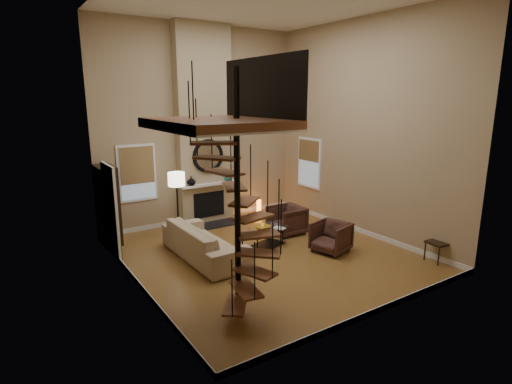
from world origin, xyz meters
TOP-DOWN VIEW (x-y plane):
  - ground at (0.00, 0.00)m, footprint 6.00×6.50m
  - back_wall at (0.00, 3.25)m, footprint 6.00×0.02m
  - front_wall at (0.00, -3.25)m, footprint 6.00×0.02m
  - left_wall at (-3.00, 0.00)m, footprint 0.02×6.50m
  - right_wall at (3.00, 0.00)m, footprint 0.02×6.50m
  - baseboard_back at (0.00, 3.24)m, footprint 6.00×0.02m
  - baseboard_front at (0.00, -3.24)m, footprint 6.00×0.02m
  - baseboard_left at (-2.99, 0.00)m, footprint 0.02×6.50m
  - baseboard_right at (2.99, 0.00)m, footprint 0.02×6.50m
  - chimney_breast at (0.00, 3.06)m, footprint 1.60×0.38m
  - hearth at (0.00, 2.57)m, footprint 1.50×0.60m
  - firebox at (0.00, 2.86)m, footprint 0.95×0.02m
  - mantel at (0.00, 2.78)m, footprint 1.70×0.18m
  - mirror_frame at (0.00, 2.84)m, footprint 0.94×0.10m
  - mirror_disc at (0.00, 2.85)m, footprint 0.80×0.01m
  - vase_left at (-0.55, 2.82)m, footprint 0.24×0.24m
  - vase_right at (0.60, 2.82)m, footprint 0.20×0.20m
  - window_back at (-1.90, 3.22)m, footprint 1.02×0.06m
  - window_right at (2.97, 2.00)m, footprint 0.06×1.02m
  - entry_door at (-2.95, 1.80)m, footprint 0.10×1.05m
  - loft at (-2.04, -1.80)m, footprint 1.70×2.20m
  - spiral_stair at (-1.78, -1.79)m, footprint 1.47×1.47m
  - hutch at (-2.82, 2.78)m, footprint 0.42×0.89m
  - sofa at (-1.29, 0.58)m, footprint 1.05×2.58m
  - armchair_near at (1.39, 0.91)m, footprint 0.86×0.84m
  - armchair_far at (1.44, -0.70)m, footprint 0.96×0.94m
  - coffee_table at (0.18, 0.36)m, footprint 1.41×1.02m
  - bowl at (0.18, 0.41)m, footprint 0.39×0.39m
  - book at (0.53, 0.21)m, footprint 0.29×0.33m
  - floor_lamp at (-1.25, 2.14)m, footprint 0.42×0.42m
  - accent_lamp at (1.61, 2.70)m, footprint 0.13×0.13m
  - side_chair at (3.01, -2.46)m, footprint 0.47×0.46m

SIDE VIEW (x-z plane):
  - ground at x=0.00m, z-range -0.01..0.00m
  - hearth at x=0.00m, z-range 0.00..0.04m
  - baseboard_back at x=0.00m, z-range 0.00..0.12m
  - baseboard_front at x=0.00m, z-range 0.00..0.12m
  - baseboard_left at x=-2.99m, z-range 0.00..0.12m
  - baseboard_right at x=2.99m, z-range 0.00..0.12m
  - accent_lamp at x=1.61m, z-range 0.01..0.49m
  - coffee_table at x=0.18m, z-range 0.05..0.52m
  - armchair_near at x=1.39m, z-range -0.03..0.74m
  - armchair_far at x=1.44m, z-range -0.01..0.71m
  - sofa at x=-1.29m, z-range 0.02..0.77m
  - book at x=0.53m, z-range 0.45..0.48m
  - bowl at x=0.18m, z-range 0.45..0.55m
  - side_chair at x=3.01m, z-range 0.06..1.00m
  - firebox at x=0.00m, z-range 0.19..0.91m
  - hutch at x=-2.82m, z-range -0.04..1.94m
  - entry_door at x=-2.95m, z-range -0.03..2.13m
  - mantel at x=0.00m, z-range 1.12..1.18m
  - vase_right at x=0.60m, z-range 1.18..1.39m
  - vase_left at x=-0.55m, z-range 1.18..1.43m
  - floor_lamp at x=-1.25m, z-range 0.54..2.29m
  - window_back at x=-1.90m, z-range 0.86..2.38m
  - window_right at x=2.97m, z-range 0.87..2.39m
  - spiral_stair at x=-1.78m, z-range -0.25..3.81m
  - mirror_frame at x=0.00m, z-range 1.48..2.42m
  - mirror_disc at x=0.00m, z-range 1.55..2.35m
  - back_wall at x=0.00m, z-range 0.00..5.50m
  - front_wall at x=0.00m, z-range 0.00..5.50m
  - left_wall at x=-3.00m, z-range 0.00..5.50m
  - right_wall at x=3.00m, z-range 0.00..5.50m
  - chimney_breast at x=0.00m, z-range 0.00..5.50m
  - loft at x=-2.04m, z-range 2.69..3.78m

